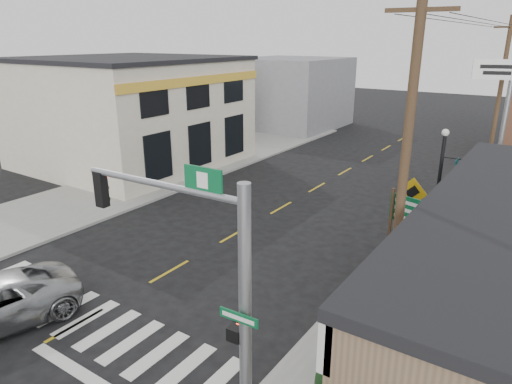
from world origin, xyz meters
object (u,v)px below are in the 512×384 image
Objects in this scene: traffic_signal_pole at (217,279)px; utility_pole_far at (498,103)px; bare_tree at (472,223)px; guide_sign at (409,219)px; fire_hydrant at (362,291)px; lamp_post at (440,186)px; utility_pole_near at (403,177)px; dance_center_sign at (509,94)px.

utility_pole_far is (2.19, 21.76, 1.29)m from traffic_signal_pole.
traffic_signal_pole is 1.37× the size of bare_tree.
traffic_signal_pole is at bearing -81.53° from guide_sign.
guide_sign reaches higher than fire_hydrant.
utility_pole_far reaches higher than guide_sign.
lamp_post is at bearing 112.66° from bare_tree.
utility_pole_near reaches higher than traffic_signal_pole.
lamp_post is at bearing -95.49° from utility_pole_far.
bare_tree reaches higher than guide_sign.
lamp_post is 11.39m from utility_pole_far.
guide_sign is 4.07m from bare_tree.
utility_pole_near reaches higher than bare_tree.
guide_sign is at bearing -98.46° from utility_pole_far.
dance_center_sign reaches higher than guide_sign.
utility_pole_near is at bearing 63.01° from traffic_signal_pole.
guide_sign is 3.57m from fire_hydrant.
utility_pole_near is at bearing -111.46° from lamp_post.
bare_tree is 2.64m from utility_pole_near.
dance_center_sign reaches higher than bare_tree.
bare_tree is at bearing -88.76° from utility_pole_far.
lamp_post is 8.45m from dance_center_sign.
utility_pole_far is (-0.74, 3.27, -0.82)m from dance_center_sign.
utility_pole_near is at bearing -47.14° from fire_hydrant.
fire_hydrant is 13.56m from dance_center_sign.
lamp_post is (1.97, 10.51, -0.50)m from traffic_signal_pole.
fire_hydrant is at bearing -116.73° from dance_center_sign.
utility_pole_far is at bearing 95.58° from bare_tree.
traffic_signal_pole is 5.39m from utility_pole_near.
utility_pole_near is at bearing -133.02° from bare_tree.
guide_sign is 0.58× the size of lamp_post.
guide_sign is (1.30, 9.34, -1.55)m from traffic_signal_pole.
fire_hydrant is 5.18m from lamp_post.
guide_sign is at bearing -117.64° from dance_center_sign.
guide_sign is at bearing 79.80° from traffic_signal_pole.
guide_sign is 3.96× the size of fire_hydrant.
traffic_signal_pole is 0.62× the size of utility_pole_near.
utility_pole_near reaches higher than fire_hydrant.
fire_hydrant is (-0.37, -3.23, -1.47)m from guide_sign.
utility_pole_far is (0.01, 17.01, -0.03)m from utility_pole_near.
traffic_signal_pole is at bearing -98.61° from fire_hydrant.
dance_center_sign is at bearing 59.44° from lamp_post.
utility_pole_near is at bearing -110.63° from dance_center_sign.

